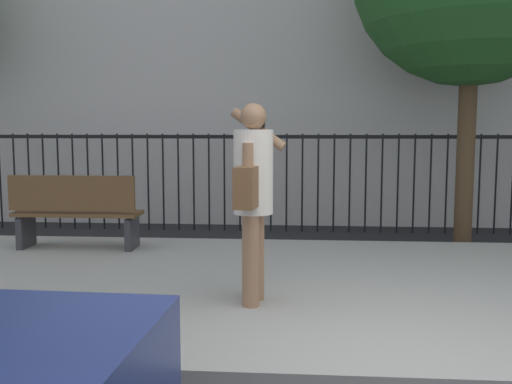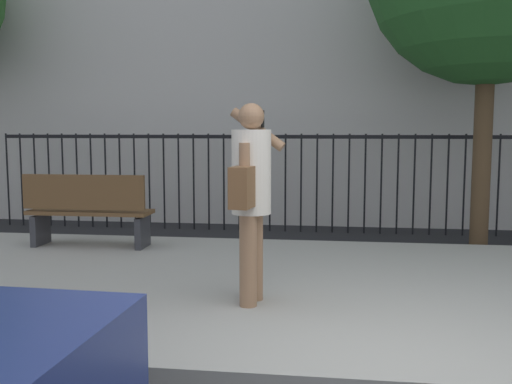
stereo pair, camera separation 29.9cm
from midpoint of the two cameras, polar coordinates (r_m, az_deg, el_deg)
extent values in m
cube|color=#9E9B93|center=(5.87, 12.70, -9.66)|extent=(28.00, 4.40, 0.15)
cube|color=black|center=(9.34, 10.95, 5.38)|extent=(12.00, 0.04, 0.06)
cylinder|color=black|center=(10.85, -22.65, 1.15)|extent=(0.03, 0.03, 1.60)
cylinder|color=black|center=(10.72, -21.48, 1.14)|extent=(0.03, 0.03, 1.60)
cylinder|color=black|center=(10.60, -20.27, 1.14)|extent=(0.03, 0.03, 1.60)
cylinder|color=black|center=(10.49, -19.04, 1.13)|extent=(0.03, 0.03, 1.60)
cylinder|color=black|center=(10.37, -17.78, 1.12)|extent=(0.03, 0.03, 1.60)
cylinder|color=black|center=(10.27, -16.49, 1.11)|extent=(0.03, 0.03, 1.60)
cylinder|color=black|center=(10.16, -15.18, 1.10)|extent=(0.03, 0.03, 1.60)
cylinder|color=black|center=(10.07, -13.84, 1.09)|extent=(0.03, 0.03, 1.60)
cylinder|color=black|center=(9.98, -12.47, 1.08)|extent=(0.03, 0.03, 1.60)
cylinder|color=black|center=(9.89, -11.08, 1.07)|extent=(0.03, 0.03, 1.60)
cylinder|color=black|center=(9.81, -9.67, 1.06)|extent=(0.03, 0.03, 1.60)
cylinder|color=black|center=(9.74, -8.24, 1.04)|extent=(0.03, 0.03, 1.60)
cylinder|color=black|center=(9.67, -6.78, 1.03)|extent=(0.03, 0.03, 1.60)
cylinder|color=black|center=(9.61, -5.31, 1.01)|extent=(0.03, 0.03, 1.60)
cylinder|color=black|center=(9.56, -3.82, 1.00)|extent=(0.03, 0.03, 1.60)
cylinder|color=black|center=(9.51, -2.31, 0.98)|extent=(0.03, 0.03, 1.60)
cylinder|color=black|center=(9.47, -0.79, 0.96)|extent=(0.03, 0.03, 1.60)
cylinder|color=black|center=(9.44, 0.75, 0.94)|extent=(0.03, 0.03, 1.60)
cylinder|color=black|center=(9.41, 2.29, 0.92)|extent=(0.03, 0.03, 1.60)
cylinder|color=black|center=(9.39, 3.84, 0.90)|extent=(0.03, 0.03, 1.60)
cylinder|color=black|center=(9.38, 5.40, 0.88)|extent=(0.03, 0.03, 1.60)
cylinder|color=black|center=(9.37, 6.96, 0.86)|extent=(0.03, 0.03, 1.60)
cylinder|color=black|center=(9.37, 8.52, 0.84)|extent=(0.03, 0.03, 1.60)
cylinder|color=black|center=(9.38, 10.08, 0.81)|extent=(0.03, 0.03, 1.60)
cylinder|color=black|center=(9.39, 11.64, 0.79)|extent=(0.03, 0.03, 1.60)
cylinder|color=black|center=(9.41, 13.19, 0.76)|extent=(0.03, 0.03, 1.60)
cylinder|color=black|center=(9.44, 14.73, 0.74)|extent=(0.03, 0.03, 1.60)
cylinder|color=black|center=(9.48, 16.26, 0.71)|extent=(0.03, 0.03, 1.60)
cylinder|color=black|center=(9.52, 17.78, 0.69)|extent=(0.03, 0.03, 1.60)
cylinder|color=black|center=(9.57, 19.29, 0.66)|extent=(0.03, 0.03, 1.60)
cylinder|color=black|center=(9.62, 20.77, 0.64)|extent=(0.03, 0.03, 1.60)
cylinder|color=black|center=(9.68, 22.25, 0.61)|extent=(0.03, 0.03, 1.60)
cylinder|color=black|center=(9.75, 23.70, 0.59)|extent=(0.03, 0.03, 1.60)
cylinder|color=#936B4C|center=(5.14, 1.53, -6.36)|extent=(0.15, 0.15, 0.79)
cylinder|color=#936B4C|center=(4.96, 0.95, -6.85)|extent=(0.15, 0.15, 0.79)
cylinder|color=silver|center=(4.94, 1.27, 2.01)|extent=(0.39, 0.39, 0.72)
sphere|color=#936B4C|center=(4.93, 1.28, 7.51)|extent=(0.22, 0.22, 0.22)
cylinder|color=#936B4C|center=(5.12, 1.85, 6.22)|extent=(0.51, 0.16, 0.39)
cylinder|color=#936B4C|center=(4.75, 0.65, 1.57)|extent=(0.09, 0.09, 0.55)
cube|color=black|center=(5.06, 2.38, 7.25)|extent=(0.02, 0.07, 0.15)
cube|color=brown|center=(4.70, 0.46, 0.46)|extent=(0.20, 0.30, 0.34)
cube|color=brown|center=(7.74, -15.03, -1.92)|extent=(1.60, 0.45, 0.05)
cube|color=brown|center=(7.53, -15.66, -0.01)|extent=(1.60, 0.06, 0.44)
cube|color=#333338|center=(8.07, -19.58, -3.54)|extent=(0.08, 0.41, 0.40)
cube|color=#333338|center=(7.54, -10.05, -3.94)|extent=(0.08, 0.41, 0.40)
cylinder|color=#4C3823|center=(8.69, 22.46, 4.72)|extent=(0.25, 0.25, 3.02)
camera|label=1|loc=(0.15, -88.37, 0.18)|focal=40.38mm
camera|label=2|loc=(0.15, 91.63, -0.18)|focal=40.38mm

